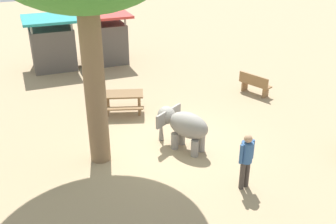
{
  "coord_description": "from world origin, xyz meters",
  "views": [
    {
      "loc": [
        -4.13,
        -10.08,
        6.42
      ],
      "look_at": [
        0.18,
        0.75,
        0.8
      ],
      "focal_mm": 41.34,
      "sensor_mm": 36.0,
      "label": 1
    }
  ],
  "objects_px": {
    "market_stall_teal": "(53,46)",
    "market_stall_red": "(105,40)",
    "elephant": "(183,125)",
    "picnic_table_far": "(123,98)",
    "wooden_bench": "(255,84)",
    "person_handler": "(246,157)"
  },
  "relations": [
    {
      "from": "market_stall_teal",
      "to": "market_stall_red",
      "type": "distance_m",
      "value": 2.6
    },
    {
      "from": "elephant",
      "to": "picnic_table_far",
      "type": "relative_size",
      "value": 0.94
    },
    {
      "from": "wooden_bench",
      "to": "market_stall_teal",
      "type": "bearing_deg",
      "value": -153.44
    },
    {
      "from": "elephant",
      "to": "market_stall_red",
      "type": "xyz_separation_m",
      "value": [
        -0.22,
        9.47,
        0.32
      ]
    },
    {
      "from": "market_stall_red",
      "to": "person_handler",
      "type": "bearing_deg",
      "value": -85.58
    },
    {
      "from": "elephant",
      "to": "person_handler",
      "type": "bearing_deg",
      "value": 163.66
    },
    {
      "from": "person_handler",
      "to": "market_stall_teal",
      "type": "xyz_separation_m",
      "value": [
        -3.53,
        11.98,
        0.19
      ]
    },
    {
      "from": "picnic_table_far",
      "to": "market_stall_teal",
      "type": "height_order",
      "value": "market_stall_teal"
    },
    {
      "from": "person_handler",
      "to": "elephant",
      "type": "bearing_deg",
      "value": 1.28
    },
    {
      "from": "elephant",
      "to": "market_stall_teal",
      "type": "xyz_separation_m",
      "value": [
        -2.82,
        9.47,
        0.32
      ]
    },
    {
      "from": "person_handler",
      "to": "market_stall_red",
      "type": "distance_m",
      "value": 12.01
    },
    {
      "from": "elephant",
      "to": "wooden_bench",
      "type": "distance_m",
      "value": 5.42
    },
    {
      "from": "picnic_table_far",
      "to": "market_stall_teal",
      "type": "relative_size",
      "value": 0.75
    },
    {
      "from": "person_handler",
      "to": "market_stall_teal",
      "type": "bearing_deg",
      "value": 2.05
    },
    {
      "from": "picnic_table_far",
      "to": "market_stall_red",
      "type": "bearing_deg",
      "value": 100.34
    },
    {
      "from": "person_handler",
      "to": "picnic_table_far",
      "type": "bearing_deg",
      "value": 2.45
    },
    {
      "from": "elephant",
      "to": "market_stall_red",
      "type": "distance_m",
      "value": 9.47
    },
    {
      "from": "picnic_table_far",
      "to": "market_stall_red",
      "type": "relative_size",
      "value": 0.75
    },
    {
      "from": "picnic_table_far",
      "to": "market_stall_teal",
      "type": "bearing_deg",
      "value": 123.83
    },
    {
      "from": "wooden_bench",
      "to": "elephant",
      "type": "bearing_deg",
      "value": -79.18
    },
    {
      "from": "picnic_table_far",
      "to": "market_stall_red",
      "type": "xyz_separation_m",
      "value": [
        0.81,
        6.22,
        0.55
      ]
    },
    {
      "from": "elephant",
      "to": "wooden_bench",
      "type": "xyz_separation_m",
      "value": [
        4.55,
        2.92,
        -0.35
      ]
    }
  ]
}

